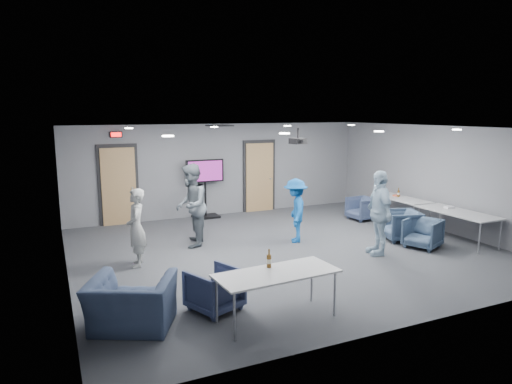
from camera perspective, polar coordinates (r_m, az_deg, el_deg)
name	(u,v)px	position (r m, az deg, el deg)	size (l,w,h in m)	color
floor	(285,250)	(10.30, 3.64, -7.22)	(9.00, 9.00, 0.00)	#35383C
ceiling	(286,128)	(9.85, 3.81, 7.96)	(9.00, 9.00, 0.00)	white
wall_back	(222,170)	(13.60, -4.26, 2.82)	(9.00, 0.02, 2.70)	slate
wall_front	(421,235)	(6.81, 19.87, -5.05)	(9.00, 0.02, 2.70)	slate
wall_left	(63,208)	(8.83, -22.98, -1.88)	(0.02, 8.00, 2.70)	slate
wall_right	(439,178)	(12.73, 21.89, 1.62)	(0.02, 8.00, 2.70)	slate
door_left	(119,186)	(12.88, -16.79, 0.74)	(1.06, 0.17, 2.24)	black
door_right	(259,177)	(14.06, 0.41, 1.92)	(1.06, 0.17, 2.24)	black
exit_sign	(116,135)	(12.72, -17.09, 6.88)	(0.32, 0.08, 0.16)	black
hvac_diffuser	(219,126)	(12.20, -4.60, 8.28)	(0.60, 0.60, 0.03)	black
downlights	(286,129)	(9.85, 3.81, 7.87)	(6.18, 3.78, 0.02)	white
person_a	(136,228)	(9.35, -14.74, -4.34)	(0.57, 0.37, 1.57)	#949794
person_b	(191,205)	(10.46, -8.12, -1.67)	(0.92, 0.72, 1.90)	slate
person_c	(379,213)	(10.12, 15.11, -2.51)	(1.07, 0.45, 1.83)	#ACC8DD
person_d	(295,211)	(10.77, 4.95, -2.32)	(0.98, 0.56, 1.51)	#18569F
chair_right_a	(362,209)	(13.33, 13.09, -2.03)	(0.70, 0.72, 0.65)	#394663
chair_right_b	(401,225)	(11.48, 17.67, -3.98)	(0.78, 0.80, 0.73)	#35455C
chair_right_c	(423,233)	(11.03, 20.11, -4.86)	(0.71, 0.74, 0.67)	#394C63
chair_front_a	(214,289)	(7.26, -5.24, -12.02)	(0.71, 0.73, 0.67)	#394263
chair_front_b	(132,303)	(6.88, -15.28, -13.29)	(1.14, 1.00, 0.74)	#3B4966
table_right_a	(401,200)	(13.04, 17.70, -0.93)	(0.71, 1.69, 0.73)	#AAADAF
table_right_b	(458,213)	(11.73, 23.91, -2.46)	(0.82, 1.96, 0.73)	#AAADAF
table_front_left	(277,275)	(6.80, 2.62, -10.34)	(1.87, 0.87, 0.73)	#AAADAF
bottle_front	(269,261)	(6.95, 1.63, -8.58)	(0.08, 0.08, 0.29)	#5F3B10
bottle_right	(398,193)	(13.16, 17.38, -0.18)	(0.07, 0.07, 0.26)	#5F3B10
snack_box	(396,195)	(13.27, 17.14, -0.41)	(0.18, 0.12, 0.04)	#C44D31
wrapper	(449,207)	(12.07, 23.01, -1.75)	(0.22, 0.15, 0.05)	white
tv_stand	(205,185)	(13.22, -6.36, 0.88)	(1.11, 0.53, 1.70)	black
projector	(298,141)	(10.31, 5.28, 6.39)	(0.38, 0.35, 0.35)	black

